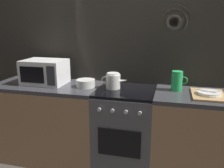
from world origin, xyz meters
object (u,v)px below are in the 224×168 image
at_px(stove_unit, 125,130).
at_px(mixing_bowl, 86,83).
at_px(microwave, 45,72).
at_px(kettle, 113,81).
at_px(dish_pile, 208,94).
at_px(pitcher, 177,81).

bearing_deg(stove_unit, mixing_bowl, 179.62).
relative_size(microwave, kettle, 1.62).
height_order(stove_unit, dish_pile, dish_pile).
bearing_deg(dish_pile, mixing_bowl, 178.52).
relative_size(kettle, dish_pile, 0.71).
relative_size(stove_unit, kettle, 3.16).
distance_m(microwave, dish_pile, 1.73).
xyz_separation_m(stove_unit, microwave, (-0.93, 0.02, 0.59)).
height_order(stove_unit, kettle, kettle).
height_order(microwave, dish_pile, microwave).
bearing_deg(stove_unit, dish_pile, -2.09).
relative_size(mixing_bowl, pitcher, 1.00).
bearing_deg(dish_pile, microwave, 178.36).
xyz_separation_m(mixing_bowl, dish_pile, (1.23, -0.03, -0.02)).
bearing_deg(mixing_bowl, dish_pile, -1.48).
xyz_separation_m(microwave, pitcher, (1.43, 0.08, -0.03)).
bearing_deg(kettle, microwave, 179.65).
height_order(kettle, mixing_bowl, kettle).
distance_m(kettle, mixing_bowl, 0.30).
relative_size(stove_unit, pitcher, 4.50).
xyz_separation_m(mixing_bowl, pitcher, (0.94, 0.09, 0.06)).
height_order(kettle, dish_pile, kettle).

